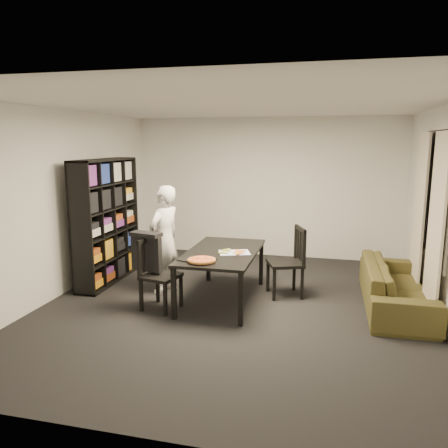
% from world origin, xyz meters
% --- Properties ---
extents(room, '(5.01, 5.51, 2.61)m').
position_xyz_m(room, '(0.00, 0.00, 1.30)').
color(room, black).
rests_on(room, ground).
extents(window_pane, '(0.02, 1.40, 1.60)m').
position_xyz_m(window_pane, '(2.48, 0.60, 1.50)').
color(window_pane, black).
rests_on(window_pane, room).
extents(window_frame, '(0.03, 1.52, 1.72)m').
position_xyz_m(window_frame, '(2.48, 0.60, 1.50)').
color(window_frame, white).
rests_on(window_frame, room).
extents(curtain_left, '(0.03, 0.70, 2.25)m').
position_xyz_m(curtain_left, '(2.40, 0.08, 1.15)').
color(curtain_left, beige).
rests_on(curtain_left, room).
extents(curtain_right, '(0.03, 0.70, 2.25)m').
position_xyz_m(curtain_right, '(2.40, 1.12, 1.15)').
color(curtain_right, beige).
rests_on(curtain_right, room).
extents(bookshelf, '(0.35, 1.50, 1.90)m').
position_xyz_m(bookshelf, '(-2.16, 0.60, 0.95)').
color(bookshelf, black).
rests_on(bookshelf, room).
extents(dining_table, '(0.93, 1.67, 0.69)m').
position_xyz_m(dining_table, '(-0.21, 0.17, 0.63)').
color(dining_table, black).
rests_on(dining_table, room).
extents(chair_left, '(0.52, 0.52, 0.93)m').
position_xyz_m(chair_left, '(-0.99, -0.31, 0.53)').
color(chair_left, black).
rests_on(chair_left, room).
extents(chair_right, '(0.59, 0.59, 0.99)m').
position_xyz_m(chair_right, '(0.69, 0.60, 0.56)').
color(chair_right, black).
rests_on(chair_right, room).
extents(draped_jacket, '(0.44, 0.27, 0.51)m').
position_xyz_m(draped_jacket, '(-1.12, -0.28, 0.77)').
color(draped_jacket, black).
rests_on(draped_jacket, chair_left).
extents(person, '(0.54, 0.66, 1.55)m').
position_xyz_m(person, '(-1.11, 0.34, 0.77)').
color(person, silver).
rests_on(person, room).
extents(baking_tray, '(0.49, 0.44, 0.01)m').
position_xyz_m(baking_tray, '(-0.41, -0.34, 0.70)').
color(baking_tray, black).
rests_on(baking_tray, dining_table).
extents(pepperoni_pizza, '(0.35, 0.35, 0.03)m').
position_xyz_m(pepperoni_pizza, '(-0.33, -0.42, 0.72)').
color(pepperoni_pizza, '#995F2C').
rests_on(pepperoni_pizza, dining_table).
extents(kitchen_towel, '(0.48, 0.42, 0.01)m').
position_xyz_m(kitchen_towel, '(-0.03, 0.12, 0.70)').
color(kitchen_towel, silver).
rests_on(kitchen_towel, dining_table).
extents(pizza_slices, '(0.41, 0.36, 0.01)m').
position_xyz_m(pizza_slices, '(-0.07, 0.12, 0.71)').
color(pizza_slices, '#BC903A').
rests_on(pizza_slices, dining_table).
extents(sofa, '(0.78, 2.01, 0.59)m').
position_xyz_m(sofa, '(2.07, 0.45, 0.29)').
color(sofa, '#3E3D18').
rests_on(sofa, room).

